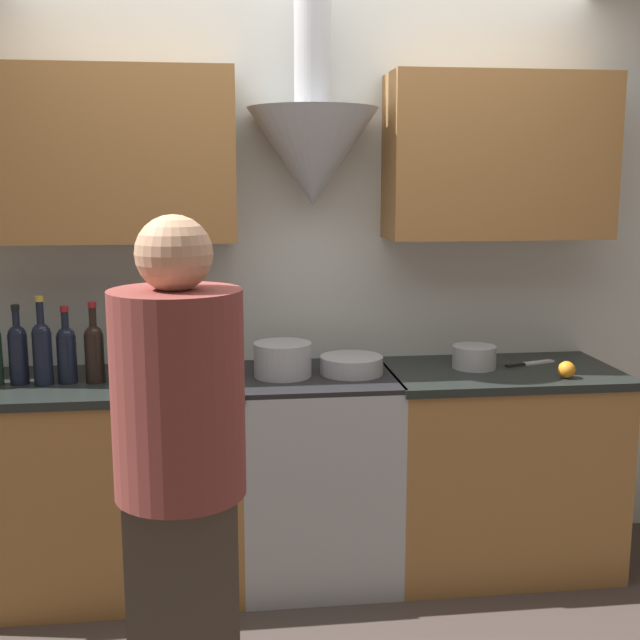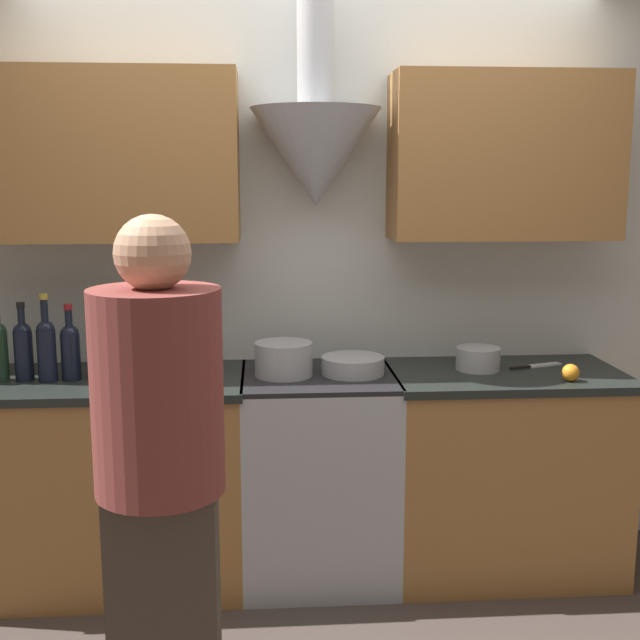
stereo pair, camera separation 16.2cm
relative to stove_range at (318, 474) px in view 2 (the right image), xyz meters
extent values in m
plane|color=#423833|center=(0.00, -0.36, -0.45)|extent=(12.00, 12.00, 0.00)
cube|color=silver|center=(0.00, 0.33, 0.85)|extent=(8.40, 0.06, 2.60)
cone|color=#A8AAAF|center=(0.00, 0.15, 1.35)|extent=(0.55, 0.55, 0.40)
cylinder|color=#A8AAAF|center=(0.00, 0.15, 1.82)|extent=(0.15, 0.15, 0.55)
cube|color=#9E6B38|center=(-0.94, 0.15, 1.35)|extent=(1.23, 0.32, 0.70)
cube|color=#9E6B38|center=(0.81, 0.15, 1.35)|extent=(0.97, 0.32, 0.70)
cube|color=#9E6B38|center=(-0.94, 0.00, -0.02)|extent=(1.23, 0.60, 0.86)
cube|color=black|center=(-0.94, 0.00, 0.43)|extent=(1.25, 0.62, 0.03)
cube|color=#9E6B38|center=(0.81, 0.00, -0.02)|extent=(0.97, 0.60, 0.86)
cube|color=black|center=(0.81, 0.00, 0.43)|extent=(0.99, 0.62, 0.03)
cube|color=#A8AAAF|center=(0.00, 0.00, -0.01)|extent=(0.65, 0.60, 0.87)
cube|color=black|center=(0.00, -0.30, -0.05)|extent=(0.45, 0.01, 0.39)
cube|color=black|center=(0.00, 0.00, 0.43)|extent=(0.65, 0.60, 0.02)
cube|color=#A8AAAF|center=(0.00, 0.27, 0.37)|extent=(0.65, 0.06, 0.10)
cylinder|color=black|center=(-1.21, -0.01, 0.54)|extent=(0.08, 0.08, 0.20)
sphere|color=black|center=(-1.21, -0.01, 0.65)|extent=(0.07, 0.07, 0.07)
cylinder|color=black|center=(-1.21, -0.01, 0.70)|extent=(0.03, 0.03, 0.08)
cylinder|color=black|center=(-1.21, -0.01, 0.75)|extent=(0.03, 0.03, 0.02)
cylinder|color=black|center=(-1.11, -0.04, 0.55)|extent=(0.08, 0.08, 0.21)
sphere|color=black|center=(-1.11, -0.04, 0.66)|extent=(0.07, 0.07, 0.07)
cylinder|color=black|center=(-1.11, -0.04, 0.73)|extent=(0.03, 0.03, 0.11)
cylinder|color=gold|center=(-1.11, -0.04, 0.79)|extent=(0.03, 0.03, 0.02)
cylinder|color=black|center=(-1.02, -0.02, 0.54)|extent=(0.08, 0.08, 0.19)
sphere|color=black|center=(-1.02, -0.02, 0.63)|extent=(0.07, 0.07, 0.07)
cylinder|color=black|center=(-1.02, -0.02, 0.69)|extent=(0.03, 0.03, 0.08)
cylinder|color=maroon|center=(-1.02, -0.02, 0.75)|extent=(0.03, 0.03, 0.02)
cylinder|color=black|center=(-0.91, -0.03, 0.54)|extent=(0.08, 0.08, 0.20)
sphere|color=black|center=(-0.91, -0.03, 0.64)|extent=(0.07, 0.07, 0.07)
cylinder|color=black|center=(-0.91, -0.03, 0.70)|extent=(0.03, 0.03, 0.09)
cylinder|color=maroon|center=(-0.91, -0.03, 0.76)|extent=(0.03, 0.03, 0.02)
cylinder|color=black|center=(-0.81, -0.04, 0.55)|extent=(0.07, 0.07, 0.21)
sphere|color=black|center=(-0.81, -0.04, 0.65)|extent=(0.07, 0.07, 0.07)
cylinder|color=black|center=(-0.81, -0.04, 0.71)|extent=(0.03, 0.03, 0.09)
cylinder|color=gold|center=(-0.81, -0.04, 0.77)|extent=(0.03, 0.03, 0.02)
cylinder|color=#A8AAAF|center=(-0.15, -0.01, 0.51)|extent=(0.24, 0.24, 0.14)
cylinder|color=#A8AAAF|center=(0.15, -0.01, 0.48)|extent=(0.27, 0.27, 0.07)
sphere|color=orange|center=(1.02, -0.19, 0.48)|extent=(0.07, 0.07, 0.07)
cylinder|color=#A8AAAF|center=(0.69, 0.03, 0.49)|extent=(0.19, 0.19, 0.10)
cube|color=silver|center=(1.01, 0.08, 0.45)|extent=(0.16, 0.09, 0.01)
cube|color=black|center=(0.88, 0.04, 0.45)|extent=(0.10, 0.05, 0.01)
cube|color=#473D33|center=(-0.51, -1.20, -0.01)|extent=(0.30, 0.19, 0.88)
cylinder|color=brown|center=(-0.51, -1.20, 0.70)|extent=(0.35, 0.35, 0.55)
sphere|color=tan|center=(-0.51, -1.20, 1.07)|extent=(0.20, 0.20, 0.20)
camera|label=1|loc=(-0.39, -3.27, 1.26)|focal=45.00mm
camera|label=2|loc=(-0.23, -3.28, 1.26)|focal=45.00mm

